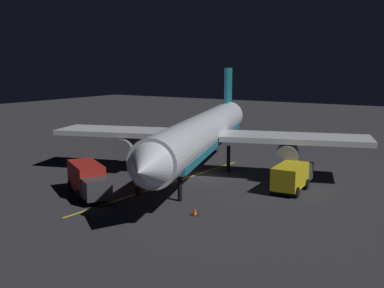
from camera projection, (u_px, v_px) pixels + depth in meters
ground_plane at (203, 178)px, 43.78m from camera, size 180.00×180.00×0.20m
apron_guide_stripe at (168, 184)px, 41.10m from camera, size 2.21×23.19×0.01m
airliner at (204, 133)px, 43.60m from camera, size 30.80×35.00×10.29m
baggage_truck at (88, 180)px, 37.15m from camera, size 6.42×4.96×2.63m
catering_truck at (292, 176)px, 38.89m from camera, size 2.50×6.13×2.31m
ground_crew_worker at (137, 185)px, 37.18m from camera, size 0.40×0.40×1.74m
traffic_cone_near_left at (143, 190)px, 38.19m from camera, size 0.50×0.50×0.55m
traffic_cone_near_right at (195, 212)px, 32.54m from camera, size 0.50×0.50×0.55m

